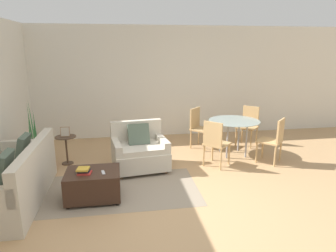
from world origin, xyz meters
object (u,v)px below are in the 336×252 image
object	(u,v)px
tv_remote_primary	(103,172)
dining_chair_near_right	(274,138)
armchair	(140,151)
dining_chair_far_left	(199,125)
ottoman	(93,184)
picture_frame	(65,132)
dining_table	(234,125)
dining_chair_near_left	(215,141)
dining_chair_far_right	(249,123)
side_table	(66,145)
book_stack	(84,171)
potted_plant	(36,154)
couch	(14,183)

from	to	relation	value
tv_remote_primary	dining_chair_near_right	world-z (taller)	dining_chair_near_right
tv_remote_primary	dining_chair_near_right	distance (m)	3.37
armchair	tv_remote_primary	xyz separation A→B (m)	(-0.61, -1.14, 0.10)
dining_chair_far_left	armchair	bearing A→B (deg)	-142.98
ottoman	tv_remote_primary	bearing A→B (deg)	-23.85
picture_frame	dining_table	bearing A→B (deg)	0.04
dining_chair_near_left	dining_chair_far_left	distance (m)	1.20
dining_chair_near_right	dining_chair_far_right	distance (m)	1.20
armchair	dining_table	world-z (taller)	armchair
dining_chair_far_right	dining_chair_far_left	bearing A→B (deg)	180.00
dining_chair_far_left	dining_chair_far_right	bearing A→B (deg)	0.00
side_table	dining_chair_near_right	distance (m)	4.04
book_stack	dining_table	world-z (taller)	dining_table
armchair	dining_chair_far_right	size ratio (longest dim) A/B	1.19
book_stack	potted_plant	bearing A→B (deg)	124.57
dining_chair_near_right	dining_chair_near_left	bearing A→B (deg)	180.00
armchair	tv_remote_primary	size ratio (longest dim) A/B	7.28
dining_chair_near_left	potted_plant	bearing A→B (deg)	169.97
armchair	book_stack	size ratio (longest dim) A/B	4.88
couch	side_table	world-z (taller)	couch
ottoman	dining_chair_near_left	xyz separation A→B (m)	(2.18, 0.93, 0.28)
potted_plant	ottoman	bearing A→B (deg)	-51.82
couch	dining_chair_far_left	xyz separation A→B (m)	(3.31, 2.02, 0.22)
side_table	picture_frame	xyz separation A→B (m)	(-0.00, -0.00, 0.26)
tv_remote_primary	potted_plant	distance (m)	2.11
ottoman	dining_chair_near_left	size ratio (longest dim) A/B	0.88
potted_plant	dining_chair_far_left	world-z (taller)	potted_plant
armchair	dining_chair_far_right	world-z (taller)	dining_chair_far_right
picture_frame	dining_table	xyz separation A→B (m)	(3.40, 0.00, 0.00)
dining_chair_near_right	dining_chair_far_left	xyz separation A→B (m)	(-1.20, 1.20, 0.00)
dining_chair_far_right	tv_remote_primary	bearing A→B (deg)	-145.61
couch	book_stack	world-z (taller)	couch
dining_chair_far_left	dining_chair_far_right	xyz separation A→B (m)	(1.20, 0.00, 0.00)
book_stack	dining_chair_far_right	distance (m)	4.12
armchair	couch	bearing A→B (deg)	-153.16
tv_remote_primary	dining_chair_near_left	bearing A→B (deg)	26.42
couch	dining_table	bearing A→B (deg)	20.03
ottoman	picture_frame	distance (m)	1.70
potted_plant	dining_table	bearing A→B (deg)	0.03
dining_chair_near_right	picture_frame	bearing A→B (deg)	171.50
side_table	dining_chair_far_left	xyz separation A→B (m)	(2.80, 0.60, 0.13)
armchair	dining_chair_near_right	xyz separation A→B (m)	(2.61, -0.14, 0.18)
potted_plant	side_table	world-z (taller)	potted_plant
picture_frame	dining_chair_near_left	xyz separation A→B (m)	(2.80, -0.60, -0.13)
book_stack	side_table	size ratio (longest dim) A/B	0.39
couch	side_table	size ratio (longest dim) A/B	3.60
ottoman	dining_table	world-z (taller)	dining_table
dining_chair_near_left	dining_table	bearing A→B (deg)	45.00
dining_table	dining_chair_near_right	xyz separation A→B (m)	(0.60, -0.60, -0.14)
dining_table	dining_chair_near_left	world-z (taller)	dining_chair_near_left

